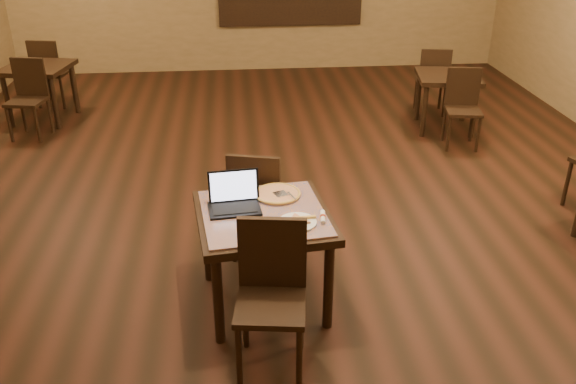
{
  "coord_description": "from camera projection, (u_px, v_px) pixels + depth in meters",
  "views": [
    {
      "loc": [
        -0.5,
        -5.23,
        2.81
      ],
      "look_at": [
        -0.14,
        -1.37,
        0.85
      ],
      "focal_mm": 38.0,
      "sensor_mm": 36.0,
      "label": 1
    }
  ],
  "objects": [
    {
      "name": "other_table_b",
      "position": [
        38.0,
        75.0,
        7.89
      ],
      "size": [
        0.91,
        0.91,
        0.73
      ],
      "rotation": [
        0.0,
        0.0,
        -0.19
      ],
      "color": "black",
      "rests_on": "ground"
    },
    {
      "name": "other_table_a_chair_far",
      "position": [
        433.0,
        77.0,
        8.11
      ],
      "size": [
        0.45,
        0.45,
        0.91
      ],
      "rotation": [
        0.0,
        0.0,
        2.98
      ],
      "color": "black",
      "rests_on": "ground"
    },
    {
      "name": "tiled_table",
      "position": [
        264.0,
        225.0,
        4.3
      ],
      "size": [
        1.02,
        1.02,
        0.76
      ],
      "rotation": [
        0.0,
        0.0,
        0.12
      ],
      "color": "black",
      "rests_on": "ground"
    },
    {
      "name": "other_table_b_chair_near",
      "position": [
        28.0,
        93.0,
        7.43
      ],
      "size": [
        0.48,
        0.48,
        0.95
      ],
      "rotation": [
        0.0,
        0.0,
        -0.19
      ],
      "color": "black",
      "rests_on": "ground"
    },
    {
      "name": "napkin_roll",
      "position": [
        323.0,
        217.0,
        4.16
      ],
      "size": [
        0.05,
        0.16,
        0.04
      ],
      "rotation": [
        0.0,
        0.0,
        -0.12
      ],
      "color": "white",
      "rests_on": "tiled_table"
    },
    {
      "name": "chair_main_far",
      "position": [
        257.0,
        199.0,
        4.9
      ],
      "size": [
        0.51,
        0.51,
        0.97
      ],
      "rotation": [
        0.0,
        0.0,
        2.89
      ],
      "color": "black",
      "rests_on": "ground"
    },
    {
      "name": "other_table_a",
      "position": [
        448.0,
        84.0,
        7.61
      ],
      "size": [
        0.86,
        0.86,
        0.71
      ],
      "rotation": [
        0.0,
        0.0,
        -0.16
      ],
      "color": "black",
      "rests_on": "ground"
    },
    {
      "name": "spatula",
      "position": [
        281.0,
        194.0,
        4.45
      ],
      "size": [
        0.16,
        0.23,
        0.01
      ],
      "primitive_type": "cube",
      "rotation": [
        0.0,
        0.0,
        0.36
      ],
      "color": "silver",
      "rests_on": "pizza_whole"
    },
    {
      "name": "other_table_a_chair_near",
      "position": [
        463.0,
        103.0,
        7.17
      ],
      "size": [
        0.45,
        0.45,
        0.91
      ],
      "rotation": [
        0.0,
        0.0,
        -0.16
      ],
      "color": "black",
      "rests_on": "ground"
    },
    {
      "name": "other_table_b_chair_far",
      "position": [
        49.0,
        69.0,
        8.41
      ],
      "size": [
        0.48,
        0.48,
        0.95
      ],
      "rotation": [
        0.0,
        0.0,
        2.95
      ],
      "color": "black",
      "rests_on": "ground"
    },
    {
      "name": "pizza_slice",
      "position": [
        297.0,
        220.0,
        4.11
      ],
      "size": [
        0.21,
        0.21,
        0.02
      ],
      "primitive_type": null,
      "rotation": [
        0.0,
        0.0,
        0.1
      ],
      "color": "beige",
      "rests_on": "plate"
    },
    {
      "name": "pizza_pan",
      "position": [
        278.0,
        195.0,
        4.48
      ],
      "size": [
        0.33,
        0.33,
        0.01
      ],
      "primitive_type": "cylinder",
      "color": "silver",
      "rests_on": "tiled_table"
    },
    {
      "name": "ground",
      "position": [
        289.0,
        206.0,
        5.95
      ],
      "size": [
        10.0,
        10.0,
        0.0
      ],
      "primitive_type": "plane",
      "color": "black",
      "rests_on": "ground"
    },
    {
      "name": "plate",
      "position": [
        297.0,
        222.0,
        4.11
      ],
      "size": [
        0.26,
        0.26,
        0.01
      ],
      "primitive_type": "cylinder",
      "color": "white",
      "rests_on": "tiled_table"
    },
    {
      "name": "pizza_whole",
      "position": [
        278.0,
        194.0,
        4.47
      ],
      "size": [
        0.34,
        0.34,
        0.02
      ],
      "color": "beige",
      "rests_on": "pizza_pan"
    },
    {
      "name": "chair_main_near",
      "position": [
        271.0,
        287.0,
        3.81
      ],
      "size": [
        0.49,
        0.49,
        1.0
      ],
      "rotation": [
        0.0,
        0.0,
        -0.14
      ],
      "color": "black",
      "rests_on": "ground"
    },
    {
      "name": "laptop",
      "position": [
        234.0,
        198.0,
        4.31
      ],
      "size": [
        0.38,
        0.32,
        0.25
      ],
      "rotation": [
        0.0,
        0.0,
        0.1
      ],
      "color": "black",
      "rests_on": "tiled_table"
    }
  ]
}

